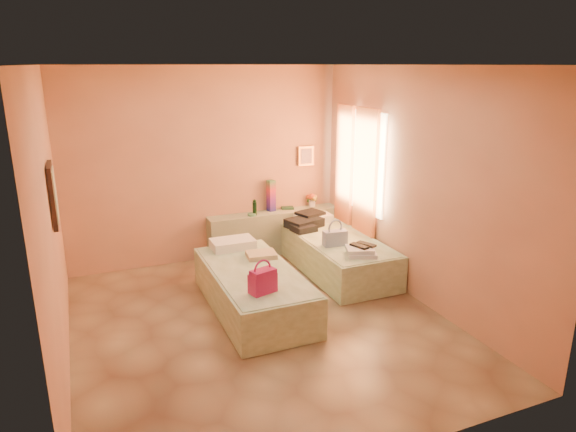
% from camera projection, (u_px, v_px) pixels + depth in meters
% --- Properties ---
extents(ground, '(4.50, 4.50, 0.00)m').
position_uv_depth(ground, '(262.00, 324.00, 5.76)').
color(ground, tan).
rests_on(ground, ground).
extents(room_walls, '(4.02, 4.51, 2.81)m').
position_uv_depth(room_walls, '(259.00, 157.00, 5.83)').
color(room_walls, tan).
rests_on(room_walls, ground).
extents(headboard_ledge, '(2.05, 0.30, 0.65)m').
position_uv_depth(headboard_ledge, '(274.00, 232.00, 7.89)').
color(headboard_ledge, '#96A385').
rests_on(headboard_ledge, ground).
extents(bed_left, '(0.90, 2.00, 0.50)m').
position_uv_depth(bed_left, '(253.00, 289.00, 6.06)').
color(bed_left, beige).
rests_on(bed_left, ground).
extents(bed_right, '(0.90, 2.00, 0.50)m').
position_uv_depth(bed_right, '(337.00, 254.00, 7.17)').
color(bed_right, beige).
rests_on(bed_right, ground).
extents(water_bottle, '(0.08, 0.08, 0.22)m').
position_uv_depth(water_bottle, '(255.00, 208.00, 7.62)').
color(water_bottle, '#14371D').
rests_on(water_bottle, headboard_ledge).
extents(rainbow_box, '(0.13, 0.13, 0.48)m').
position_uv_depth(rainbow_box, '(271.00, 196.00, 7.78)').
color(rainbow_box, '#B01556').
rests_on(rainbow_box, headboard_ledge).
extents(small_dish, '(0.15, 0.15, 0.03)m').
position_uv_depth(small_dish, '(252.00, 215.00, 7.59)').
color(small_dish, '#47825D').
rests_on(small_dish, headboard_ledge).
extents(green_book, '(0.21, 0.18, 0.03)m').
position_uv_depth(green_book, '(287.00, 208.00, 7.95)').
color(green_book, '#264831').
rests_on(green_book, headboard_ledge).
extents(flower_vase, '(0.23, 0.23, 0.24)m').
position_uv_depth(flower_vase, '(312.00, 199.00, 8.07)').
color(flower_vase, white).
rests_on(flower_vase, headboard_ledge).
extents(magenta_handbag, '(0.31, 0.23, 0.26)m').
position_uv_depth(magenta_handbag, '(263.00, 281.00, 5.36)').
color(magenta_handbag, '#B01556').
rests_on(magenta_handbag, bed_left).
extents(khaki_garment, '(0.39, 0.33, 0.06)m').
position_uv_depth(khaki_garment, '(261.00, 255.00, 6.37)').
color(khaki_garment, tan).
rests_on(khaki_garment, bed_left).
extents(clothes_pile, '(0.66, 0.66, 0.16)m').
position_uv_depth(clothes_pile, '(307.00, 221.00, 7.56)').
color(clothes_pile, black).
rests_on(clothes_pile, bed_right).
extents(blue_handbag, '(0.32, 0.16, 0.20)m').
position_uv_depth(blue_handbag, '(335.00, 238.00, 6.77)').
color(blue_handbag, '#394D8A').
rests_on(blue_handbag, bed_right).
extents(towel_stack, '(0.44, 0.41, 0.10)m').
position_uv_depth(towel_stack, '(362.00, 251.00, 6.43)').
color(towel_stack, silver).
rests_on(towel_stack, bed_right).
extents(sandal_pair, '(0.26, 0.30, 0.03)m').
position_uv_depth(sandal_pair, '(363.00, 245.00, 6.46)').
color(sandal_pair, black).
rests_on(sandal_pair, towel_stack).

